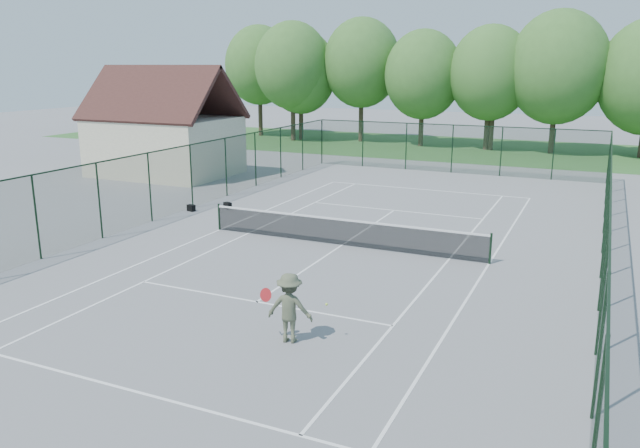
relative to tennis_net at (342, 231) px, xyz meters
The scene contains 10 objects.
ground 0.58m from the tennis_net, ahead, with size 140.00×140.00×0.00m, color gray.
grass_far 30.01m from the tennis_net, 90.00° to the left, with size 80.00×16.00×0.01m, color #376C2F.
court_lines 0.57m from the tennis_net, ahead, with size 11.05×23.85×0.01m.
tennis_net is the anchor object (origin of this frame).
fence_enclosure 0.98m from the tennis_net, ahead, with size 18.05×36.05×3.02m.
utility_building 19.04m from the tennis_net, 147.99° to the left, with size 8.60×6.27×6.63m.
tree_line_far 30.48m from the tennis_net, 90.00° to the left, with size 39.40×6.40×9.70m.
sports_bag_a 8.92m from the tennis_net, 164.93° to the left, with size 0.38×0.23×0.30m, color black.
sports_bag_b 8.14m from the tennis_net, 154.62° to the left, with size 0.38×0.23×0.30m, color black.
tennis_player 8.59m from the tennis_net, 76.02° to the right, with size 1.73×0.89×1.76m.
Camera 1 is at (8.68, -20.99, 6.66)m, focal length 35.00 mm.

